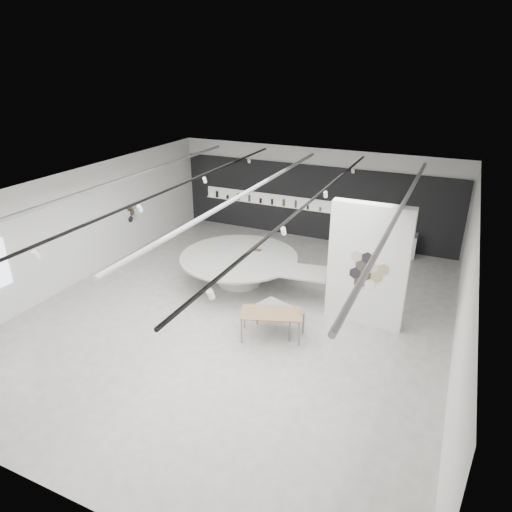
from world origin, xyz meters
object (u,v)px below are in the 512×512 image
at_px(partition_column, 368,266).
at_px(sample_table_wood, 271,314).
at_px(display_island, 241,266).
at_px(kitchen_counter, 395,243).
at_px(sample_table_stone, 280,310).

height_order(partition_column, sample_table_wood, partition_column).
xyz_separation_m(display_island, kitchen_counter, (4.35, 4.76, -0.20)).
bearing_deg(sample_table_stone, display_island, 137.02).
relative_size(partition_column, sample_table_wood, 1.99).
height_order(display_island, sample_table_wood, display_island).
xyz_separation_m(partition_column, display_island, (-4.32, 0.76, -1.14)).
relative_size(sample_table_wood, kitchen_counter, 1.11).
xyz_separation_m(partition_column, sample_table_stone, (-2.05, -1.36, -1.18)).
relative_size(display_island, sample_table_stone, 3.73).
bearing_deg(sample_table_wood, display_island, 130.22).
bearing_deg(kitchen_counter, sample_table_stone, -109.63).
distance_m(partition_column, kitchen_counter, 5.67).
xyz_separation_m(sample_table_stone, kitchen_counter, (2.09, 6.87, -0.16)).
relative_size(display_island, sample_table_wood, 3.01).
height_order(display_island, kitchen_counter, kitchen_counter).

